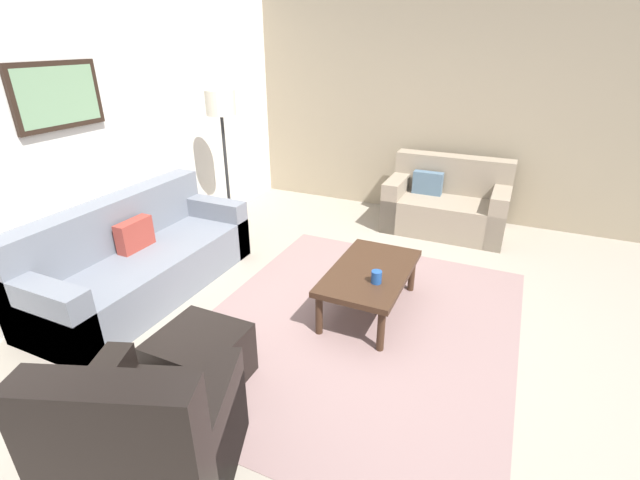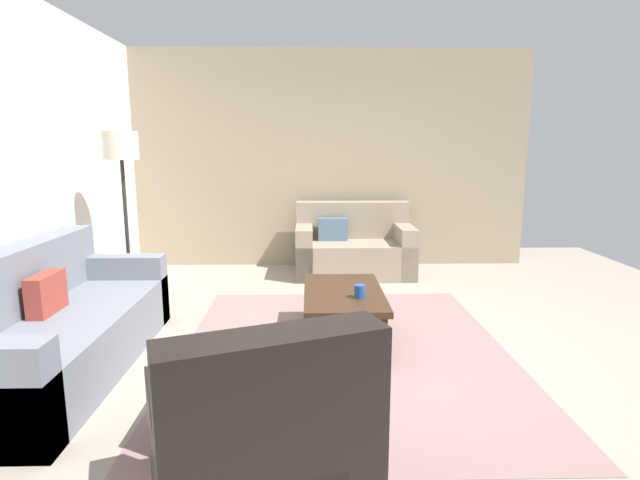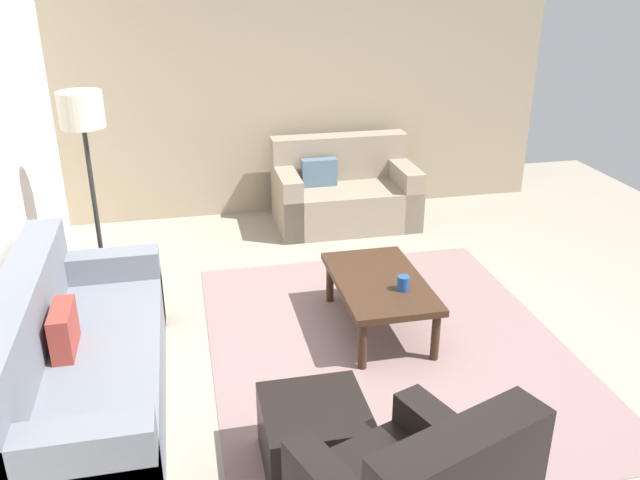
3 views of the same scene
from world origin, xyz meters
name	(u,v)px [view 2 (image 2 of 3)]	position (x,y,z in m)	size (l,w,h in m)	color
ground_plane	(345,352)	(0.00, 0.00, 0.00)	(8.00, 8.00, 0.00)	gray
stone_feature_panel	(329,160)	(3.00, 0.00, 1.40)	(0.12, 5.20, 2.80)	gray
area_rug	(345,351)	(0.00, 0.00, 0.00)	(3.06, 2.52, 0.01)	gray
couch_main	(48,331)	(-0.28, 2.11, 0.30)	(2.18, 0.88, 0.88)	slate
couch_loveseat	(353,249)	(2.47, -0.28, 0.30)	(0.83, 1.43, 0.88)	gray
armchair_leather	(260,467)	(-1.84, 0.47, 0.31)	(1.03, 1.03, 0.95)	black
ottoman	(222,397)	(-1.07, 0.76, 0.20)	(0.56, 0.56, 0.40)	black
coffee_table	(343,297)	(0.28, -0.01, 0.36)	(1.10, 0.64, 0.41)	#382316
cup	(360,291)	(0.08, -0.12, 0.46)	(0.09, 0.09, 0.10)	#1E478C
lamp_standing	(122,164)	(1.11, 2.02, 1.41)	(0.32, 0.32, 1.71)	black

